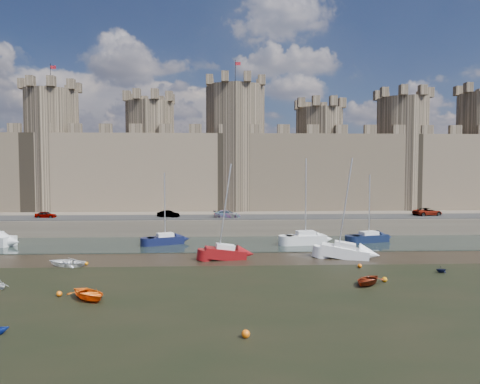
{
  "coord_description": "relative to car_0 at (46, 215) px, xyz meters",
  "views": [
    {
      "loc": [
        -0.6,
        -32.91,
        10.0
      ],
      "look_at": [
        1.76,
        22.0,
        7.12
      ],
      "focal_mm": 32.0,
      "sensor_mm": 36.0,
      "label": 1
    }
  ],
  "objects": [
    {
      "name": "ground",
      "position": [
        27.83,
        -34.11,
        -3.03
      ],
      "size": [
        160.0,
        160.0,
        0.0
      ],
      "primitive_type": "plane",
      "color": "black",
      "rests_on": "ground"
    },
    {
      "name": "seaweed_patch",
      "position": [
        27.83,
        -40.11,
        -3.03
      ],
      "size": [
        70.0,
        34.0,
        0.01
      ],
      "primitive_type": "cube",
      "color": "black",
      "rests_on": "ground"
    },
    {
      "name": "water_channel",
      "position": [
        27.83,
        -10.11,
        -2.99
      ],
      "size": [
        160.0,
        12.0,
        0.08
      ],
      "primitive_type": "cube",
      "color": "black",
      "rests_on": "ground"
    },
    {
      "name": "quay",
      "position": [
        27.83,
        25.89,
        -1.78
      ],
      "size": [
        160.0,
        60.0,
        2.5
      ],
      "primitive_type": "cube",
      "color": "#4C443A",
      "rests_on": "ground"
    },
    {
      "name": "road",
      "position": [
        27.83,
        -0.11,
        -0.48
      ],
      "size": [
        160.0,
        7.0,
        0.1
      ],
      "primitive_type": "cube",
      "color": "black",
      "rests_on": "quay"
    },
    {
      "name": "castle",
      "position": [
        27.19,
        13.89,
        8.64
      ],
      "size": [
        108.5,
        11.0,
        29.0
      ],
      "color": "#42382B",
      "rests_on": "quay"
    },
    {
      "name": "car_0",
      "position": [
        0.0,
        0.0,
        0.0
      ],
      "size": [
        3.19,
        1.43,
        1.06
      ],
      "primitive_type": "imported",
      "rotation": [
        0.0,
        0.0,
        1.51
      ],
      "color": "gray",
      "rests_on": "quay"
    },
    {
      "name": "car_1",
      "position": [
        18.88,
        -0.12,
        0.03
      ],
      "size": [
        3.59,
        2.11,
        1.12
      ],
      "primitive_type": "imported",
      "rotation": [
        0.0,
        0.0,
        1.28
      ],
      "color": "gray",
      "rests_on": "quay"
    },
    {
      "name": "car_2",
      "position": [
        28.03,
        -0.93,
        0.07
      ],
      "size": [
        4.28,
        1.98,
        1.21
      ],
      "primitive_type": "imported",
      "rotation": [
        0.0,
        0.0,
        1.5
      ],
      "color": "gray",
      "rests_on": "quay"
    },
    {
      "name": "car_3",
      "position": [
        60.54,
        0.51,
        0.12
      ],
      "size": [
        5.04,
        3.17,
        1.3
      ],
      "primitive_type": "imported",
      "rotation": [
        0.0,
        0.0,
        1.8
      ],
      "color": "gray",
      "rests_on": "quay"
    },
    {
      "name": "sailboat_1",
      "position": [
        19.69,
        -10.31,
        -2.27
      ],
      "size": [
        5.1,
        3.63,
        9.53
      ],
      "rotation": [
        0.0,
        0.0,
        0.42
      ],
      "color": "black",
      "rests_on": "ground"
    },
    {
      "name": "sailboat_2",
      "position": [
        38.33,
        -11.17,
        -2.15
      ],
      "size": [
        5.53,
        2.75,
        11.44
      ],
      "rotation": [
        0.0,
        0.0,
        0.13
      ],
      "color": "silver",
      "rests_on": "ground"
    },
    {
      "name": "sailboat_3",
      "position": [
        47.41,
        -9.6,
        -2.3
      ],
      "size": [
        5.63,
        3.47,
        9.23
      ],
      "rotation": [
        0.0,
        0.0,
        0.29
      ],
      "color": "black",
      "rests_on": "ground"
    },
    {
      "name": "sailboat_4",
      "position": [
        27.6,
        -19.78,
        -2.26
      ],
      "size": [
        4.79,
        2.46,
        10.69
      ],
      "rotation": [
        0.0,
        0.0,
        0.15
      ],
      "color": "maroon",
      "rests_on": "ground"
    },
    {
      "name": "sailboat_5",
      "position": [
        41.13,
        -19.76,
        -2.23
      ],
      "size": [
        5.62,
        3.44,
        11.35
      ],
      "rotation": [
        0.0,
        0.0,
        -0.28
      ],
      "color": "white",
      "rests_on": "ground"
    },
    {
      "name": "dinghy_0",
      "position": [
        17.06,
        -34.18,
        -2.65
      ],
      "size": [
        4.38,
        4.5,
        0.76
      ],
      "primitive_type": "imported",
      "rotation": [
        1.57,
        0.0,
        0.71
      ],
      "color": "#F05B0E",
      "rests_on": "ground"
    },
    {
      "name": "dinghy_3",
      "position": [
        8.76,
        -31.04,
        -2.65
      ],
      "size": [
        1.91,
        1.87,
        0.76
      ],
      "primitive_type": "imported",
      "rotation": [
        1.57,
        0.0,
        0.9
      ],
      "color": "silver",
      "rests_on": "ground"
    },
    {
      "name": "dinghy_4",
      "position": [
        39.82,
        -30.91,
        -2.69
      ],
      "size": [
        3.89,
        4.07,
        0.69
      ],
      "primitive_type": "imported",
      "rotation": [
        1.57,
        0.0,
        5.63
      ],
      "color": "maroon",
      "rests_on": "ground"
    },
    {
      "name": "dinghy_6",
      "position": [
        11.19,
        -22.57,
        -2.65
      ],
      "size": [
        3.84,
        2.87,
        0.76
      ],
      "primitive_type": "imported",
      "rotation": [
        1.57,
        0.0,
        4.64
      ],
      "color": "silver",
      "rests_on": "ground"
    },
    {
      "name": "dinghy_7",
      "position": [
        48.49,
        -26.96,
        -2.72
      ],
      "size": [
        1.4,
        1.28,
        0.63
      ],
      "primitive_type": "imported",
      "rotation": [
        1.57,
        0.0,
        1.8
      ],
      "color": "black",
      "rests_on": "ground"
    },
    {
      "name": "buoy_1",
      "position": [
        13.05,
        -22.11,
        -2.84
      ],
      "size": [
        0.38,
        0.38,
        0.38
      ],
      "primitive_type": "sphere",
      "color": "#CB6F09",
      "rests_on": "ground"
    },
    {
      "name": "buoy_2",
      "position": [
        28.63,
        -42.18,
        -2.78
      ],
      "size": [
        0.5,
        0.5,
        0.5
      ],
      "primitive_type": "sphere",
      "color": "#DB5A09",
      "rests_on": "ground"
    },
    {
      "name": "buoy_3",
      "position": [
        41.25,
        -24.59,
        -2.81
      ],
      "size": [
        0.44,
        0.44,
        0.44
      ],
      "primitive_type": "sphere",
      "color": "#D85A09",
      "rests_on": "ground"
    },
    {
      "name": "buoy_4",
      "position": [
        14.41,
        -33.27,
        -2.81
      ],
      "size": [
        0.44,
        0.44,
        0.44
      ],
      "primitive_type": "sphere",
      "color": "orange",
      "rests_on": "ground"
    },
    {
      "name": "buoy_5",
      "position": [
        41.69,
        -30.09,
        -2.8
      ],
      "size": [
        0.46,
        0.46,
        0.46
      ],
      "primitive_type": "sphere",
      "color": "orange",
      "rests_on": "ground"
    }
  ]
}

